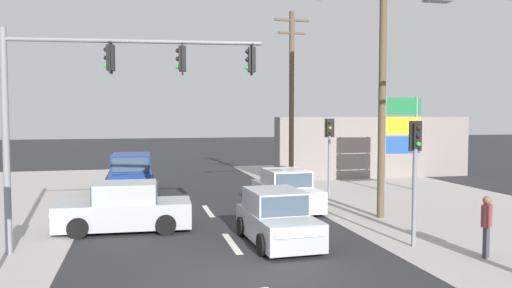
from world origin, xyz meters
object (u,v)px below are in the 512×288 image
(pedestal_signal_right_kerb, at_px, (415,162))
(suv_kerbside_parked, at_px, (131,175))
(utility_pole_background_right, at_px, (292,95))
(sedan_oncoming_near, at_px, (286,191))
(shopping_plaza_sign, at_px, (401,130))
(pedestal_signal_far_median, at_px, (329,144))
(sedan_oncoming_mid, at_px, (125,209))
(hatchback_crossing_left, at_px, (277,219))
(pedestrian_at_kerb, at_px, (487,223))
(traffic_signal_mast, at_px, (98,91))
(utility_pole_midground_right, at_px, (380,56))

(pedestal_signal_right_kerb, height_order, suv_kerbside_parked, pedestal_signal_right_kerb)
(utility_pole_background_right, xyz_separation_m, sedan_oncoming_near, (-2.02, -5.79, -4.03))
(shopping_plaza_sign, distance_m, suv_kerbside_parked, 13.16)
(utility_pole_background_right, xyz_separation_m, pedestal_signal_far_median, (0.66, -3.60, -2.32))
(utility_pole_background_right, height_order, suv_kerbside_parked, utility_pole_background_right)
(sedan_oncoming_mid, bearing_deg, sedan_oncoming_near, 21.30)
(pedestal_signal_right_kerb, bearing_deg, hatchback_crossing_left, 158.99)
(pedestal_signal_far_median, xyz_separation_m, pedestrian_at_kerb, (0.38, -9.95, -1.49))
(hatchback_crossing_left, bearing_deg, pedestal_signal_right_kerb, -21.01)
(pedestrian_at_kerb, bearing_deg, shopping_plaza_sign, 71.26)
(sedan_oncoming_mid, bearing_deg, utility_pole_background_right, 45.10)
(traffic_signal_mast, xyz_separation_m, hatchback_crossing_left, (4.92, -0.22, -3.65))
(utility_pole_background_right, relative_size, pedestal_signal_right_kerb, 2.53)
(sedan_oncoming_mid, bearing_deg, pedestal_signal_right_kerb, -26.60)
(shopping_plaza_sign, distance_m, pedestrian_at_kerb, 11.83)
(utility_pole_midground_right, relative_size, hatchback_crossing_left, 2.93)
(pedestal_signal_right_kerb, bearing_deg, pedestrian_at_kerb, -48.24)
(pedestrian_at_kerb, bearing_deg, utility_pole_background_right, 94.41)
(pedestal_signal_right_kerb, distance_m, hatchback_crossing_left, 4.22)
(pedestal_signal_far_median, bearing_deg, utility_pole_background_right, 100.39)
(traffic_signal_mast, height_order, pedestal_signal_right_kerb, traffic_signal_mast)
(utility_pole_midground_right, distance_m, utility_pole_background_right, 8.37)
(traffic_signal_mast, relative_size, pedestal_signal_far_median, 1.93)
(sedan_oncoming_near, bearing_deg, shopping_plaza_sign, 25.60)
(pedestal_signal_right_kerb, bearing_deg, traffic_signal_mast, 169.36)
(hatchback_crossing_left, bearing_deg, utility_pole_midground_right, 29.18)
(shopping_plaza_sign, height_order, sedan_oncoming_mid, shopping_plaza_sign)
(sedan_oncoming_mid, distance_m, hatchback_crossing_left, 5.06)
(pedestal_signal_far_median, xyz_separation_m, sedan_oncoming_near, (-2.68, -2.19, -1.71))
(traffic_signal_mast, bearing_deg, suv_kerbside_parked, 86.10)
(sedan_oncoming_near, bearing_deg, hatchback_crossing_left, -109.70)
(pedestal_signal_right_kerb, relative_size, sedan_oncoming_mid, 0.83)
(suv_kerbside_parked, bearing_deg, pedestrian_at_kerb, -55.22)
(utility_pole_midground_right, distance_m, sedan_oncoming_mid, 10.18)
(sedan_oncoming_mid, bearing_deg, traffic_signal_mast, -103.58)
(traffic_signal_mast, distance_m, suv_kerbside_parked, 10.68)
(suv_kerbside_parked, bearing_deg, pedestal_signal_right_kerb, -56.14)
(pedestal_signal_far_median, bearing_deg, pedestal_signal_right_kerb, -95.76)
(pedestal_signal_right_kerb, bearing_deg, suv_kerbside_parked, 123.86)
(pedestal_signal_far_median, bearing_deg, pedestrian_at_kerb, -87.79)
(pedestal_signal_far_median, bearing_deg, utility_pole_midground_right, -89.96)
(traffic_signal_mast, relative_size, pedestrian_at_kerb, 4.21)
(pedestal_signal_far_median, relative_size, shopping_plaza_sign, 0.77)
(utility_pole_background_right, xyz_separation_m, suv_kerbside_parked, (-8.04, -0.48, -3.85))
(utility_pole_background_right, bearing_deg, shopping_plaza_sign, -27.81)
(pedestal_signal_far_median, bearing_deg, sedan_oncoming_mid, -152.56)
(utility_pole_midground_right, bearing_deg, pedestal_signal_right_kerb, -102.59)
(suv_kerbside_parked, xyz_separation_m, hatchback_crossing_left, (4.23, -10.30, -0.18))
(pedestal_signal_right_kerb, xyz_separation_m, sedan_oncoming_near, (-1.82, 6.37, -1.71))
(utility_pole_background_right, relative_size, suv_kerbside_parked, 1.97)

